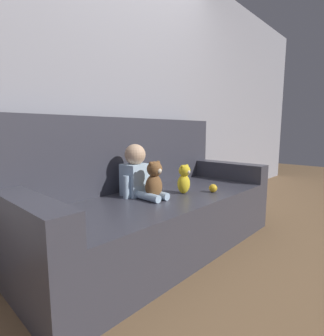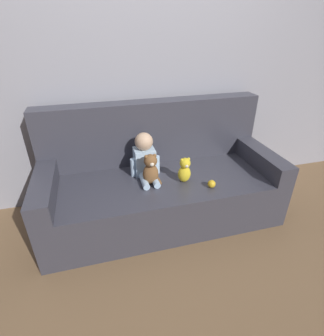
{
  "view_description": "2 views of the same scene",
  "coord_description": "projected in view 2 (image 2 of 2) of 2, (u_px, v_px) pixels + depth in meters",
  "views": [
    {
      "loc": [
        -1.39,
        -1.35,
        0.91
      ],
      "look_at": [
        -0.0,
        -0.05,
        0.63
      ],
      "focal_mm": 28.0,
      "sensor_mm": 36.0,
      "label": 1
    },
    {
      "loc": [
        -0.52,
        -1.9,
        1.61
      ],
      "look_at": [
        -0.02,
        -0.1,
        0.57
      ],
      "focal_mm": 28.0,
      "sensor_mm": 36.0,
      "label": 2
    }
  ],
  "objects": [
    {
      "name": "plush_toy_side",
      "position": [
        185.0,
        170.0,
        2.17
      ],
      "size": [
        0.11,
        0.1,
        0.22
      ],
      "color": "yellow",
      "rests_on": "couch"
    },
    {
      "name": "ground_plane",
      "position": [
        162.0,
        214.0,
        2.5
      ],
      "size": [
        12.0,
        12.0,
        0.0
      ],
      "primitive_type": "plane",
      "color": "brown"
    },
    {
      "name": "couch",
      "position": [
        159.0,
        181.0,
        2.4
      ],
      "size": [
        2.05,
        0.87,
        1.0
      ],
      "color": "#383842",
      "rests_on": "ground_plane"
    },
    {
      "name": "toy_ball",
      "position": [
        212.0,
        184.0,
        2.13
      ],
      "size": [
        0.07,
        0.07,
        0.07
      ],
      "color": "gold",
      "rests_on": "couch"
    },
    {
      "name": "person_baby",
      "position": [
        145.0,
        158.0,
        2.26
      ],
      "size": [
        0.26,
        0.36,
        0.38
      ],
      "color": "silver",
      "rests_on": "couch"
    },
    {
      "name": "wall_back",
      "position": [
        146.0,
        62.0,
        2.31
      ],
      "size": [
        8.0,
        0.05,
        2.6
      ],
      "color": "#93939E",
      "rests_on": "ground_plane"
    },
    {
      "name": "teddy_bear_brown",
      "position": [
        151.0,
        170.0,
        2.14
      ],
      "size": [
        0.16,
        0.12,
        0.27
      ],
      "color": "brown",
      "rests_on": "couch"
    }
  ]
}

